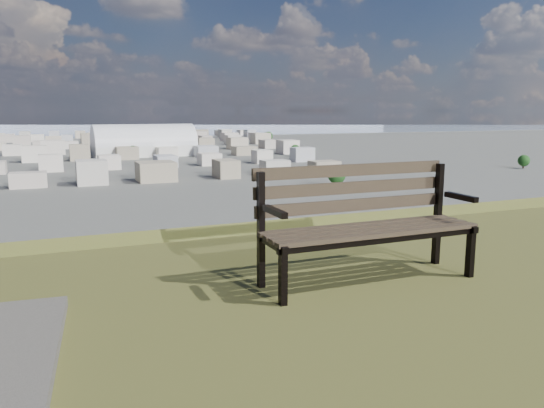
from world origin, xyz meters
name	(u,v)px	position (x,y,z in m)	size (l,w,h in m)	color
park_bench	(364,216)	(0.81, 2.21, 25.51)	(1.73, 0.56, 0.91)	#3E3124
arena	(144,146)	(48.96, 316.19, 5.77)	(59.15, 27.44, 24.47)	silver
city_blocks	(54,144)	(0.00, 394.44, 3.50)	(395.00, 361.00, 7.00)	silver
city_trees	(2,151)	(-26.39, 319.00, 4.83)	(406.52, 387.20, 9.98)	#332719
bay_water	(51,128)	(0.00, 900.00, 0.00)	(2400.00, 700.00, 0.12)	#9CAEC6
far_hills	(22,111)	(-60.92, 1402.93, 25.47)	(2050.00, 340.00, 60.00)	#96A0BA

